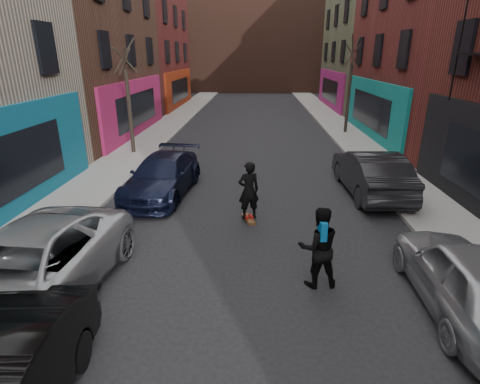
# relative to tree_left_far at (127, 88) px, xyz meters

# --- Properties ---
(sidewalk_left) EXTENTS (2.50, 84.00, 0.13)m
(sidewalk_left) POSITION_rel_tree_left_far_xyz_m (-0.05, 12.00, -3.31)
(sidewalk_left) COLOR gray
(sidewalk_left) RESTS_ON ground
(sidewalk_right) EXTENTS (2.50, 84.00, 0.13)m
(sidewalk_right) POSITION_rel_tree_left_far_xyz_m (12.45, 12.00, -3.31)
(sidewalk_right) COLOR gray
(sidewalk_right) RESTS_ON ground
(building_far) EXTENTS (40.00, 10.00, 14.00)m
(building_far) POSITION_rel_tree_left_far_xyz_m (6.20, 38.00, 3.62)
(building_far) COLOR #47281E
(building_far) RESTS_ON ground
(tree_left_far) EXTENTS (2.00, 2.00, 6.50)m
(tree_left_far) POSITION_rel_tree_left_far_xyz_m (0.00, 0.00, 0.00)
(tree_left_far) COLOR black
(tree_left_far) RESTS_ON sidewalk_left
(tree_right_far) EXTENTS (2.00, 2.00, 6.80)m
(tree_right_far) POSITION_rel_tree_left_far_xyz_m (12.40, 6.00, 0.15)
(tree_right_far) COLOR black
(tree_right_far) RESTS_ON sidewalk_right
(parked_left_far) EXTENTS (3.08, 5.99, 1.62)m
(parked_left_far) POSITION_rel_tree_left_far_xyz_m (1.79, -12.65, -2.57)
(parked_left_far) COLOR gray
(parked_left_far) RESTS_ON ground
(parked_left_end) EXTENTS (2.47, 5.17, 1.45)m
(parked_left_end) POSITION_rel_tree_left_far_xyz_m (3.00, -5.90, -2.65)
(parked_left_end) COLOR black
(parked_left_end) RESTS_ON ground
(parked_right_far) EXTENTS (1.94, 4.54, 1.53)m
(parked_right_far) POSITION_rel_tree_left_far_xyz_m (10.80, -12.43, -2.62)
(parked_right_far) COLOR #93969B
(parked_right_far) RESTS_ON ground
(parked_right_end) EXTENTS (1.95, 5.10, 1.66)m
(parked_right_end) POSITION_rel_tree_left_far_xyz_m (10.80, -5.45, -2.55)
(parked_right_end) COLOR black
(parked_right_end) RESTS_ON ground
(skateboard) EXTENTS (0.47, 0.83, 0.10)m
(skateboard) POSITION_rel_tree_left_far_xyz_m (6.28, -8.18, -3.33)
(skateboard) COLOR brown
(skateboard) RESTS_ON ground
(skateboarder) EXTENTS (0.78, 0.64, 1.85)m
(skateboarder) POSITION_rel_tree_left_far_xyz_m (6.28, -8.18, -2.35)
(skateboarder) COLOR black
(skateboarder) RESTS_ON skateboard
(pedestrian) EXTENTS (1.01, 0.83, 1.91)m
(pedestrian) POSITION_rel_tree_left_far_xyz_m (7.91, -11.62, -2.42)
(pedestrian) COLOR black
(pedestrian) RESTS_ON ground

